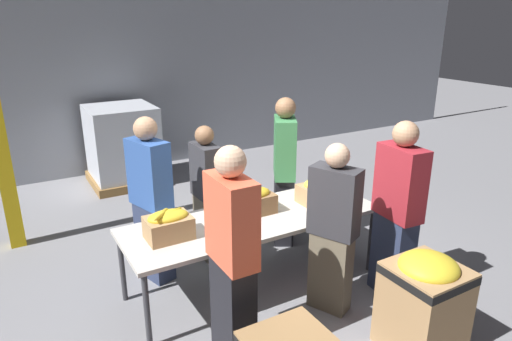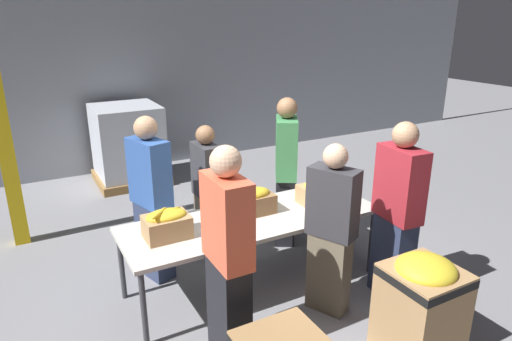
{
  "view_description": "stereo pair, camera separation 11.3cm",
  "coord_description": "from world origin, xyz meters",
  "px_view_note": "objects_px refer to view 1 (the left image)",
  "views": [
    {
      "loc": [
        -2.02,
        -3.54,
        2.64
      ],
      "look_at": [
        0.17,
        0.25,
        1.13
      ],
      "focal_mm": 32.0,
      "sensor_mm": 36.0,
      "label": 1
    },
    {
      "loc": [
        -1.92,
        -3.6,
        2.64
      ],
      "look_at": [
        0.17,
        0.25,
        1.13
      ],
      "focal_mm": 32.0,
      "sensor_mm": 36.0,
      "label": 2
    }
  ],
  "objects_px": {
    "donation_bin_1": "(424,300)",
    "pallet_stack_0": "(123,146)",
    "volunteer_0": "(284,172)",
    "volunteer_3": "(232,257)",
    "banana_box_2": "(319,189)",
    "volunteer_1": "(397,213)",
    "sorting_table": "(253,222)",
    "banana_box_1": "(253,201)",
    "banana_box_0": "(169,224)",
    "volunteer_4": "(207,194)",
    "volunteer_5": "(333,230)",
    "volunteer_2": "(151,201)"
  },
  "relations": [
    {
      "from": "banana_box_1",
      "to": "sorting_table",
      "type": "bearing_deg",
      "value": -119.79
    },
    {
      "from": "pallet_stack_0",
      "to": "sorting_table",
      "type": "bearing_deg",
      "value": -84.85
    },
    {
      "from": "sorting_table",
      "to": "banana_box_1",
      "type": "xyz_separation_m",
      "value": [
        0.05,
        0.09,
        0.18
      ]
    },
    {
      "from": "volunteer_2",
      "to": "volunteer_5",
      "type": "bearing_deg",
      "value": 26.12
    },
    {
      "from": "donation_bin_1",
      "to": "pallet_stack_0",
      "type": "relative_size",
      "value": 0.68
    },
    {
      "from": "pallet_stack_0",
      "to": "volunteer_4",
      "type": "bearing_deg",
      "value": -86.58
    },
    {
      "from": "volunteer_0",
      "to": "volunteer_3",
      "type": "xyz_separation_m",
      "value": [
        -1.44,
        -1.45,
        0.0
      ]
    },
    {
      "from": "banana_box_0",
      "to": "volunteer_3",
      "type": "height_order",
      "value": "volunteer_3"
    },
    {
      "from": "sorting_table",
      "to": "volunteer_4",
      "type": "xyz_separation_m",
      "value": [
        -0.16,
        0.76,
        0.06
      ]
    },
    {
      "from": "volunteer_1",
      "to": "volunteer_0",
      "type": "bearing_deg",
      "value": 15.96
    },
    {
      "from": "volunteer_1",
      "to": "volunteer_3",
      "type": "relative_size",
      "value": 0.99
    },
    {
      "from": "banana_box_2",
      "to": "volunteer_3",
      "type": "xyz_separation_m",
      "value": [
        -1.44,
        -0.79,
        -0.01
      ]
    },
    {
      "from": "banana_box_0",
      "to": "banana_box_2",
      "type": "relative_size",
      "value": 0.88
    },
    {
      "from": "sorting_table",
      "to": "donation_bin_1",
      "type": "height_order",
      "value": "donation_bin_1"
    },
    {
      "from": "volunteer_3",
      "to": "volunteer_1",
      "type": "bearing_deg",
      "value": -90.86
    },
    {
      "from": "sorting_table",
      "to": "banana_box_1",
      "type": "relative_size",
      "value": 6.12
    },
    {
      "from": "banana_box_0",
      "to": "banana_box_2",
      "type": "height_order",
      "value": "banana_box_0"
    },
    {
      "from": "donation_bin_1",
      "to": "volunteer_3",
      "type": "bearing_deg",
      "value": 151.53
    },
    {
      "from": "sorting_table",
      "to": "banana_box_2",
      "type": "distance_m",
      "value": 0.83
    },
    {
      "from": "volunteer_0",
      "to": "volunteer_1",
      "type": "xyz_separation_m",
      "value": [
        0.29,
        -1.48,
        -0.0
      ]
    },
    {
      "from": "banana_box_0",
      "to": "donation_bin_1",
      "type": "distance_m",
      "value": 2.23
    },
    {
      "from": "banana_box_2",
      "to": "volunteer_1",
      "type": "bearing_deg",
      "value": -70.72
    },
    {
      "from": "sorting_table",
      "to": "volunteer_1",
      "type": "relative_size",
      "value": 1.46
    },
    {
      "from": "volunteer_0",
      "to": "volunteer_3",
      "type": "relative_size",
      "value": 1.0
    },
    {
      "from": "sorting_table",
      "to": "pallet_stack_0",
      "type": "distance_m",
      "value": 3.68
    },
    {
      "from": "banana_box_1",
      "to": "volunteer_1",
      "type": "bearing_deg",
      "value": -41.0
    },
    {
      "from": "banana_box_2",
      "to": "volunteer_3",
      "type": "relative_size",
      "value": 0.26
    },
    {
      "from": "sorting_table",
      "to": "banana_box_2",
      "type": "height_order",
      "value": "banana_box_2"
    },
    {
      "from": "banana_box_1",
      "to": "pallet_stack_0",
      "type": "bearing_deg",
      "value": 96.14
    },
    {
      "from": "banana_box_0",
      "to": "volunteer_1",
      "type": "xyz_separation_m",
      "value": [
        1.96,
        -0.81,
        -0.01
      ]
    },
    {
      "from": "volunteer_4",
      "to": "volunteer_5",
      "type": "xyz_separation_m",
      "value": [
        0.58,
        -1.46,
        0.04
      ]
    },
    {
      "from": "banana_box_2",
      "to": "pallet_stack_0",
      "type": "bearing_deg",
      "value": 107.3
    },
    {
      "from": "volunteer_3",
      "to": "volunteer_4",
      "type": "bearing_deg",
      "value": -17.08
    },
    {
      "from": "banana_box_1",
      "to": "volunteer_4",
      "type": "height_order",
      "value": "volunteer_4"
    },
    {
      "from": "volunteer_2",
      "to": "volunteer_4",
      "type": "distance_m",
      "value": 0.67
    },
    {
      "from": "banana_box_2",
      "to": "sorting_table",
      "type": "bearing_deg",
      "value": -179.47
    },
    {
      "from": "sorting_table",
      "to": "donation_bin_1",
      "type": "xyz_separation_m",
      "value": [
        0.72,
        -1.51,
        -0.24
      ]
    },
    {
      "from": "volunteer_3",
      "to": "donation_bin_1",
      "type": "bearing_deg",
      "value": -118.36
    },
    {
      "from": "sorting_table",
      "to": "volunteer_2",
      "type": "bearing_deg",
      "value": 141.43
    },
    {
      "from": "pallet_stack_0",
      "to": "banana_box_2",
      "type": "bearing_deg",
      "value": -72.7
    },
    {
      "from": "volunteer_2",
      "to": "volunteer_5",
      "type": "height_order",
      "value": "volunteer_2"
    },
    {
      "from": "banana_box_0",
      "to": "volunteer_1",
      "type": "distance_m",
      "value": 2.12
    },
    {
      "from": "volunteer_1",
      "to": "volunteer_4",
      "type": "distance_m",
      "value": 2.02
    },
    {
      "from": "volunteer_2",
      "to": "donation_bin_1",
      "type": "distance_m",
      "value": 2.68
    },
    {
      "from": "banana_box_0",
      "to": "donation_bin_1",
      "type": "bearing_deg",
      "value": -43.73
    },
    {
      "from": "pallet_stack_0",
      "to": "banana_box_1",
      "type": "bearing_deg",
      "value": -83.86
    },
    {
      "from": "banana_box_2",
      "to": "donation_bin_1",
      "type": "distance_m",
      "value": 1.58
    },
    {
      "from": "banana_box_1",
      "to": "volunteer_2",
      "type": "distance_m",
      "value": 1.03
    },
    {
      "from": "banana_box_2",
      "to": "volunteer_1",
      "type": "relative_size",
      "value": 0.26
    },
    {
      "from": "volunteer_0",
      "to": "volunteer_3",
      "type": "distance_m",
      "value": 2.04
    }
  ]
}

